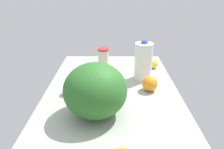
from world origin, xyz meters
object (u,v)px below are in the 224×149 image
at_px(lemon_beside_bowl, 153,64).
at_px(tumbler_cup, 103,59).
at_px(lemon_far_back, 70,88).
at_px(orange_by_jug, 150,83).
at_px(watermelon, 95,90).
at_px(milk_jug, 143,61).

bearing_deg(lemon_beside_bowl, tumbler_cup, 95.21).
bearing_deg(lemon_far_back, orange_by_jug, -84.71).
relative_size(lemon_far_back, orange_by_jug, 0.85).
height_order(tumbler_cup, orange_by_jug, tumbler_cup).
distance_m(tumbler_cup, watermelon, 0.55).
xyz_separation_m(lemon_beside_bowl, orange_by_jug, (-0.34, 0.08, 0.01)).
bearing_deg(orange_by_jug, tumbler_cup, 41.89).
distance_m(milk_jug, lemon_beside_bowl, 0.22).
distance_m(lemon_far_back, orange_by_jug, 0.45).
xyz_separation_m(milk_jug, orange_by_jug, (-0.16, -0.02, -0.07)).
height_order(watermelon, orange_by_jug, watermelon).
height_order(tumbler_cup, lemon_beside_bowl, tumbler_cup).
relative_size(watermelon, lemon_far_back, 3.91).
bearing_deg(watermelon, lemon_far_back, 38.15).
distance_m(tumbler_cup, lemon_beside_bowl, 0.36).
distance_m(milk_jug, watermelon, 0.49).
bearing_deg(tumbler_cup, lemon_beside_bowl, -84.79).
relative_size(milk_jug, lemon_far_back, 3.38).
distance_m(watermelon, orange_by_jug, 0.39).
bearing_deg(lemon_far_back, milk_jug, -64.55).
height_order(lemon_far_back, orange_by_jug, orange_by_jug).
bearing_deg(orange_by_jug, watermelon, 129.91).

